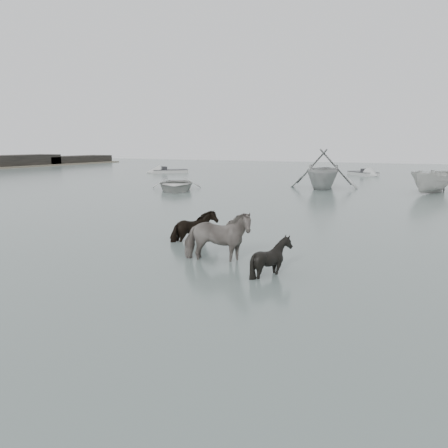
{
  "coord_description": "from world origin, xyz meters",
  "views": [
    {
      "loc": [
        5.36,
        -10.98,
        3.32
      ],
      "look_at": [
        -0.13,
        0.35,
        1.0
      ],
      "focal_mm": 35.0,
      "sensor_mm": 36.0,
      "label": 1
    }
  ],
  "objects_px": {
    "pony_dark": "(195,221)",
    "rowboat_lead": "(176,183)",
    "pony_black": "(272,251)",
    "pony_pinto": "(217,232)"
  },
  "relations": [
    {
      "from": "pony_pinto",
      "to": "rowboat_lead",
      "type": "distance_m",
      "value": 19.62
    },
    {
      "from": "pony_dark",
      "to": "pony_black",
      "type": "xyz_separation_m",
      "value": [
        3.77,
        -2.65,
        -0.07
      ]
    },
    {
      "from": "pony_dark",
      "to": "rowboat_lead",
      "type": "xyz_separation_m",
      "value": [
        -9.48,
        13.85,
        -0.17
      ]
    },
    {
      "from": "pony_black",
      "to": "rowboat_lead",
      "type": "bearing_deg",
      "value": 17.21
    },
    {
      "from": "rowboat_lead",
      "to": "pony_dark",
      "type": "bearing_deg",
      "value": -84.55
    },
    {
      "from": "pony_pinto",
      "to": "pony_dark",
      "type": "height_order",
      "value": "pony_pinto"
    },
    {
      "from": "pony_dark",
      "to": "rowboat_lead",
      "type": "bearing_deg",
      "value": 39.01
    },
    {
      "from": "pony_pinto",
      "to": "rowboat_lead",
      "type": "xyz_separation_m",
      "value": [
        -11.4,
        15.97,
        -0.34
      ]
    },
    {
      "from": "pony_dark",
      "to": "rowboat_lead",
      "type": "height_order",
      "value": "pony_dark"
    },
    {
      "from": "pony_dark",
      "to": "pony_black",
      "type": "relative_size",
      "value": 1.11
    }
  ]
}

